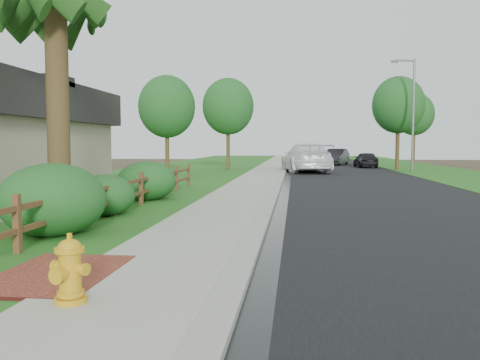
# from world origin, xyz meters

# --- Properties ---
(ground) EXTENTS (120.00, 120.00, 0.00)m
(ground) POSITION_xyz_m (0.00, 0.00, 0.00)
(ground) COLOR #35281D
(road) EXTENTS (8.00, 90.00, 0.02)m
(road) POSITION_xyz_m (4.60, 35.00, 0.01)
(road) COLOR black
(road) RESTS_ON ground
(curb) EXTENTS (0.40, 90.00, 0.12)m
(curb) POSITION_xyz_m (0.40, 35.00, 0.06)
(curb) COLOR #9A958C
(curb) RESTS_ON ground
(wet_gutter) EXTENTS (0.50, 90.00, 0.00)m
(wet_gutter) POSITION_xyz_m (0.75, 35.00, 0.02)
(wet_gutter) COLOR black
(wet_gutter) RESTS_ON road
(sidewalk) EXTENTS (2.20, 90.00, 0.10)m
(sidewalk) POSITION_xyz_m (-0.90, 35.00, 0.05)
(sidewalk) COLOR #ABA595
(sidewalk) RESTS_ON ground
(grass_strip) EXTENTS (1.60, 90.00, 0.06)m
(grass_strip) POSITION_xyz_m (-2.80, 35.00, 0.03)
(grass_strip) COLOR #265C1A
(grass_strip) RESTS_ON ground
(lawn_near) EXTENTS (9.00, 90.00, 0.04)m
(lawn_near) POSITION_xyz_m (-8.00, 35.00, 0.02)
(lawn_near) COLOR #265C1A
(lawn_near) RESTS_ON ground
(verge_far) EXTENTS (6.00, 90.00, 0.04)m
(verge_far) POSITION_xyz_m (11.50, 35.00, 0.02)
(verge_far) COLOR #265C1A
(verge_far) RESTS_ON ground
(brick_patch) EXTENTS (1.60, 2.40, 0.11)m
(brick_patch) POSITION_xyz_m (-2.20, -1.00, 0.06)
(brick_patch) COLOR maroon
(brick_patch) RESTS_ON ground
(ranch_fence) EXTENTS (0.12, 16.92, 1.10)m
(ranch_fence) POSITION_xyz_m (-3.60, 6.40, 0.62)
(ranch_fence) COLOR #50381A
(ranch_fence) RESTS_ON ground
(fire_hydrant) EXTENTS (0.54, 0.44, 0.83)m
(fire_hydrant) POSITION_xyz_m (-1.40, -2.30, 0.48)
(fire_hydrant) COLOR #C58017
(fire_hydrant) RESTS_ON sidewalk
(white_suv) EXTENTS (3.89, 7.28, 2.01)m
(white_suv) POSITION_xyz_m (2.00, 28.30, 1.02)
(white_suv) COLOR white
(white_suv) RESTS_ON road
(dark_car_mid) EXTENTS (1.81, 3.99, 1.33)m
(dark_car_mid) POSITION_xyz_m (7.20, 36.15, 0.69)
(dark_car_mid) COLOR black
(dark_car_mid) RESTS_ON road
(dark_car_far) EXTENTS (2.94, 4.95, 1.54)m
(dark_car_far) POSITION_xyz_m (5.14, 41.26, 0.79)
(dark_car_far) COLOR black
(dark_car_far) RESTS_ON road
(streetlight) EXTENTS (1.78, 0.73, 7.95)m
(streetlight) POSITION_xyz_m (9.32, 28.98, 4.51)
(streetlight) COLOR slate
(streetlight) RESTS_ON ground
(boulder) EXTENTS (1.44, 1.26, 0.80)m
(boulder) POSITION_xyz_m (-6.00, 5.54, 0.40)
(boulder) COLOR brown
(boulder) RESTS_ON ground
(shrub_b) EXTENTS (2.93, 2.93, 1.57)m
(shrub_b) POSITION_xyz_m (-3.90, 2.31, 0.79)
(shrub_b) COLOR #1C4E1C
(shrub_b) RESTS_ON ground
(shrub_c) EXTENTS (1.68, 1.68, 1.15)m
(shrub_c) POSITION_xyz_m (-3.90, 5.33, 0.58)
(shrub_c) COLOR #1C4E1C
(shrub_c) RESTS_ON ground
(shrub_d) EXTENTS (2.18, 2.18, 1.38)m
(shrub_d) POSITION_xyz_m (-3.90, 9.20, 0.69)
(shrub_d) COLOR #1C4E1C
(shrub_d) RESTS_ON ground
(tree_near_left) EXTENTS (3.53, 3.53, 6.26)m
(tree_near_left) POSITION_xyz_m (-6.72, 23.13, 4.30)
(tree_near_left) COLOR #3B2D18
(tree_near_left) RESTS_ON ground
(tree_mid_left) EXTENTS (3.93, 3.93, 7.03)m
(tree_mid_left) POSITION_xyz_m (-3.90, 30.81, 4.85)
(tree_mid_left) COLOR #3B2D18
(tree_mid_left) RESTS_ON ground
(tree_mid_right) EXTENTS (3.94, 3.94, 7.14)m
(tree_mid_right) POSITION_xyz_m (9.00, 32.00, 4.96)
(tree_mid_right) COLOR #3B2D18
(tree_mid_right) RESTS_ON ground
(tree_far_right) EXTENTS (3.85, 3.85, 7.11)m
(tree_far_right) POSITION_xyz_m (12.95, 44.21, 4.97)
(tree_far_right) COLOR #3B2D18
(tree_far_right) RESTS_ON ground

